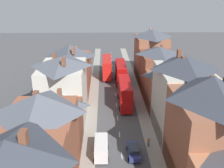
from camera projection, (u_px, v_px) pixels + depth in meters
pavement_left at (93, 101)px, 58.31m from camera, size 2.20×104.00×0.14m
pavement_right at (139, 101)px, 58.60m from camera, size 2.20×104.00×0.14m
centre_line_dashes at (116, 105)px, 56.60m from camera, size 0.14×97.80×0.01m
terrace_row_left at (53, 117)px, 38.50m from camera, size 8.00×68.74×14.03m
terrace_row_right at (180, 101)px, 43.83m from camera, size 8.00×73.21×14.47m
double_decker_bus_lead at (121, 72)px, 68.85m from camera, size 2.74×10.80×5.30m
double_decker_bus_mid_street at (125, 93)px, 55.81m from camera, size 2.74×10.80×5.30m
double_decker_bus_far_approaching at (107, 67)px, 73.63m from camera, size 2.74×10.80×5.30m
car_near_blue at (125, 79)px, 70.23m from camera, size 1.90×4.54×1.65m
car_parked_left_a at (134, 151)px, 39.47m from camera, size 1.90×4.60×1.64m
delivery_van at (101, 148)px, 39.37m from camera, size 2.20×5.20×2.41m
pedestrian_mid_right at (149, 141)px, 41.50m from camera, size 0.36×0.22×1.61m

